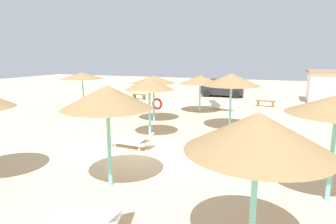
{
  "coord_description": "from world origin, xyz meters",
  "views": [
    {
      "loc": [
        4.91,
        -9.69,
        3.87
      ],
      "look_at": [
        0.0,
        3.0,
        1.2
      ],
      "focal_mm": 30.46,
      "sensor_mm": 36.0,
      "label": 1
    }
  ],
  "objects_px": {
    "parasol_3": "(200,80)",
    "lounger_2": "(88,216)",
    "parasol_5": "(231,80)",
    "lounger_0": "(132,141)",
    "parasol_2": "(107,97)",
    "parasol_4": "(82,76)",
    "parasol_7": "(258,132)",
    "bench_0": "(265,102)",
    "parasol_0": "(149,84)",
    "parked_car": "(222,88)",
    "lounger_3": "(221,106)",
    "bench_1": "(139,96)",
    "lounger_4": "(110,105)",
    "beach_cabana": "(336,87)",
    "parasol_8": "(154,80)"
  },
  "relations": [
    {
      "from": "bench_0",
      "to": "beach_cabana",
      "type": "xyz_separation_m",
      "value": [
        5.34,
        3.95,
        1.04
      ]
    },
    {
      "from": "parasol_5",
      "to": "parked_car",
      "type": "distance_m",
      "value": 13.18
    },
    {
      "from": "parasol_0",
      "to": "parasol_3",
      "type": "xyz_separation_m",
      "value": [
        0.63,
        6.95,
        -0.31
      ]
    },
    {
      "from": "parasol_0",
      "to": "parasol_8",
      "type": "height_order",
      "value": "parasol_0"
    },
    {
      "from": "lounger_2",
      "to": "lounger_4",
      "type": "xyz_separation_m",
      "value": [
        -7.68,
        12.97,
        0.0
      ]
    },
    {
      "from": "parasol_7",
      "to": "lounger_0",
      "type": "relative_size",
      "value": 1.51
    },
    {
      "from": "parasol_0",
      "to": "parasol_2",
      "type": "bearing_deg",
      "value": -78.16
    },
    {
      "from": "parasol_0",
      "to": "bench_1",
      "type": "height_order",
      "value": "parasol_0"
    },
    {
      "from": "parasol_0",
      "to": "lounger_3",
      "type": "distance_m",
      "value": 8.91
    },
    {
      "from": "lounger_2",
      "to": "lounger_0",
      "type": "bearing_deg",
      "value": 108.34
    },
    {
      "from": "parasol_3",
      "to": "parasol_0",
      "type": "bearing_deg",
      "value": -95.19
    },
    {
      "from": "parasol_2",
      "to": "lounger_0",
      "type": "bearing_deg",
      "value": 107.68
    },
    {
      "from": "parasol_3",
      "to": "parasol_4",
      "type": "bearing_deg",
      "value": -168.24
    },
    {
      "from": "parasol_4",
      "to": "parasol_8",
      "type": "relative_size",
      "value": 1.14
    },
    {
      "from": "lounger_4",
      "to": "beach_cabana",
      "type": "relative_size",
      "value": 0.43
    },
    {
      "from": "parasol_0",
      "to": "parasol_3",
      "type": "relative_size",
      "value": 0.97
    },
    {
      "from": "parasol_2",
      "to": "lounger_3",
      "type": "distance_m",
      "value": 13.89
    },
    {
      "from": "lounger_0",
      "to": "lounger_3",
      "type": "relative_size",
      "value": 0.96
    },
    {
      "from": "parasol_7",
      "to": "lounger_3",
      "type": "distance_m",
      "value": 16.07
    },
    {
      "from": "beach_cabana",
      "to": "lounger_3",
      "type": "bearing_deg",
      "value": -141.67
    },
    {
      "from": "parasol_4",
      "to": "beach_cabana",
      "type": "distance_m",
      "value": 20.52
    },
    {
      "from": "lounger_0",
      "to": "lounger_2",
      "type": "bearing_deg",
      "value": -71.66
    },
    {
      "from": "parasol_3",
      "to": "lounger_2",
      "type": "distance_m",
      "value": 14.47
    },
    {
      "from": "lounger_4",
      "to": "parasol_0",
      "type": "bearing_deg",
      "value": -43.99
    },
    {
      "from": "lounger_0",
      "to": "lounger_4",
      "type": "bearing_deg",
      "value": 128.16
    },
    {
      "from": "lounger_0",
      "to": "lounger_4",
      "type": "relative_size",
      "value": 0.98
    },
    {
      "from": "parasol_2",
      "to": "parasol_4",
      "type": "height_order",
      "value": "parasol_2"
    },
    {
      "from": "parasol_3",
      "to": "bench_1",
      "type": "relative_size",
      "value": 1.92
    },
    {
      "from": "parasol_7",
      "to": "bench_0",
      "type": "height_order",
      "value": "parasol_7"
    },
    {
      "from": "lounger_0",
      "to": "bench_1",
      "type": "relative_size",
      "value": 1.25
    },
    {
      "from": "beach_cabana",
      "to": "parasol_2",
      "type": "bearing_deg",
      "value": -114.16
    },
    {
      "from": "bench_0",
      "to": "parasol_3",
      "type": "bearing_deg",
      "value": -135.87
    },
    {
      "from": "lounger_2",
      "to": "beach_cabana",
      "type": "xyz_separation_m",
      "value": [
        8.33,
        22.3,
        1.07
      ]
    },
    {
      "from": "bench_0",
      "to": "bench_1",
      "type": "distance_m",
      "value": 10.94
    },
    {
      "from": "parasol_0",
      "to": "parked_car",
      "type": "distance_m",
      "value": 15.65
    },
    {
      "from": "lounger_0",
      "to": "lounger_2",
      "type": "distance_m",
      "value": 5.83
    },
    {
      "from": "parasol_0",
      "to": "parasol_5",
      "type": "height_order",
      "value": "parasol_5"
    },
    {
      "from": "parasol_0",
      "to": "parasol_8",
      "type": "relative_size",
      "value": 1.05
    },
    {
      "from": "parasol_5",
      "to": "beach_cabana",
      "type": "bearing_deg",
      "value": 60.89
    },
    {
      "from": "parasol_5",
      "to": "lounger_0",
      "type": "xyz_separation_m",
      "value": [
        -3.38,
        -4.58,
        -2.36
      ]
    },
    {
      "from": "lounger_4",
      "to": "beach_cabana",
      "type": "bearing_deg",
      "value": 30.23
    },
    {
      "from": "parasol_4",
      "to": "lounger_3",
      "type": "relative_size",
      "value": 1.57
    },
    {
      "from": "bench_0",
      "to": "parked_car",
      "type": "relative_size",
      "value": 0.38
    },
    {
      "from": "parasol_5",
      "to": "parasol_4",
      "type": "bearing_deg",
      "value": 167.93
    },
    {
      "from": "parasol_4",
      "to": "bench_0",
      "type": "relative_size",
      "value": 2.05
    },
    {
      "from": "parked_car",
      "to": "beach_cabana",
      "type": "distance_m",
      "value": 9.61
    },
    {
      "from": "bench_1",
      "to": "parasol_3",
      "type": "bearing_deg",
      "value": -30.38
    },
    {
      "from": "parasol_3",
      "to": "lounger_0",
      "type": "relative_size",
      "value": 1.54
    },
    {
      "from": "parasol_7",
      "to": "parasol_4",
      "type": "bearing_deg",
      "value": 137.05
    },
    {
      "from": "lounger_0",
      "to": "parked_car",
      "type": "bearing_deg",
      "value": 88.04
    }
  ]
}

